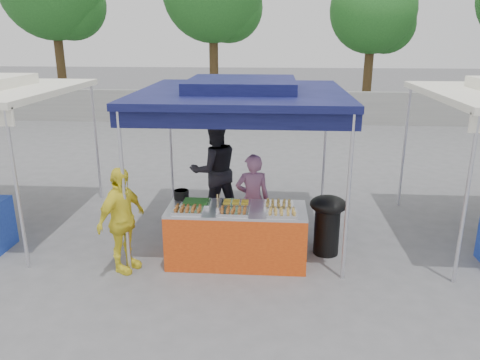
# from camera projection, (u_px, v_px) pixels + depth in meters

# --- Properties ---
(ground_plane) EXTENTS (80.00, 80.00, 0.00)m
(ground_plane) POSITION_uv_depth(u_px,v_px,m) (237.00, 258.00, 7.06)
(ground_plane) COLOR slate
(back_wall) EXTENTS (40.00, 0.25, 1.20)m
(back_wall) POSITION_uv_depth(u_px,v_px,m) (260.00, 107.00, 17.34)
(back_wall) COLOR gray
(back_wall) RESTS_ON ground_plane
(main_canopy) EXTENTS (3.20, 3.20, 2.57)m
(main_canopy) POSITION_uv_depth(u_px,v_px,m) (242.00, 92.00, 7.27)
(main_canopy) COLOR silver
(main_canopy) RESTS_ON ground_plane
(tree_2) EXTENTS (3.43, 3.36, 5.77)m
(tree_2) POSITION_uv_depth(u_px,v_px,m) (376.00, 14.00, 18.35)
(tree_2) COLOR #49351C
(tree_2) RESTS_ON ground_plane
(vendor_table) EXTENTS (2.00, 0.80, 0.85)m
(vendor_table) POSITION_uv_depth(u_px,v_px,m) (237.00, 235.00, 6.84)
(vendor_table) COLOR #DA4713
(vendor_table) RESTS_ON ground_plane
(food_tray_fl) EXTENTS (0.42, 0.30, 0.07)m
(food_tray_fl) POSITION_uv_depth(u_px,v_px,m) (188.00, 210.00, 6.52)
(food_tray_fl) COLOR white
(food_tray_fl) RESTS_ON vendor_table
(food_tray_fm) EXTENTS (0.42, 0.30, 0.07)m
(food_tray_fm) POSITION_uv_depth(u_px,v_px,m) (233.00, 212.00, 6.47)
(food_tray_fm) COLOR white
(food_tray_fm) RESTS_ON vendor_table
(food_tray_fr) EXTENTS (0.42, 0.30, 0.07)m
(food_tray_fr) POSITION_uv_depth(u_px,v_px,m) (282.00, 213.00, 6.43)
(food_tray_fr) COLOR white
(food_tray_fr) RESTS_ON vendor_table
(food_tray_bl) EXTENTS (0.42, 0.30, 0.07)m
(food_tray_bl) POSITION_uv_depth(u_px,v_px,m) (196.00, 203.00, 6.81)
(food_tray_bl) COLOR white
(food_tray_bl) RESTS_ON vendor_table
(food_tray_bm) EXTENTS (0.42, 0.30, 0.07)m
(food_tray_bm) POSITION_uv_depth(u_px,v_px,m) (236.00, 203.00, 6.80)
(food_tray_bm) COLOR white
(food_tray_bm) RESTS_ON vendor_table
(food_tray_br) EXTENTS (0.42, 0.30, 0.07)m
(food_tray_br) POSITION_uv_depth(u_px,v_px,m) (278.00, 205.00, 6.73)
(food_tray_br) COLOR white
(food_tray_br) RESTS_ON vendor_table
(cooking_pot) EXTENTS (0.23, 0.23, 0.13)m
(cooking_pot) POSITION_uv_depth(u_px,v_px,m) (181.00, 194.00, 7.06)
(cooking_pot) COLOR black
(cooking_pot) RESTS_ON vendor_table
(skewer_cup) EXTENTS (0.08, 0.08, 0.09)m
(skewer_cup) POSITION_uv_depth(u_px,v_px,m) (218.00, 210.00, 6.48)
(skewer_cup) COLOR silver
(skewer_cup) RESTS_ON vendor_table
(wok_burner) EXTENTS (0.55, 0.55, 0.93)m
(wok_burner) POSITION_uv_depth(u_px,v_px,m) (327.00, 220.00, 7.06)
(wok_burner) COLOR black
(wok_burner) RESTS_ON ground_plane
(crate_left) EXTENTS (0.52, 0.36, 0.31)m
(crate_left) POSITION_uv_depth(u_px,v_px,m) (207.00, 232.00, 7.60)
(crate_left) COLOR #162EB7
(crate_left) RESTS_ON ground_plane
(crate_right) EXTENTS (0.46, 0.32, 0.28)m
(crate_right) POSITION_uv_depth(u_px,v_px,m) (267.00, 233.00, 7.62)
(crate_right) COLOR #162EB7
(crate_right) RESTS_ON ground_plane
(crate_stacked) EXTENTS (0.45, 0.32, 0.27)m
(crate_stacked) POSITION_uv_depth(u_px,v_px,m) (267.00, 217.00, 7.54)
(crate_stacked) COLOR #162EB7
(crate_stacked) RESTS_ON crate_right
(vendor_woman) EXTENTS (0.59, 0.44, 1.48)m
(vendor_woman) POSITION_uv_depth(u_px,v_px,m) (252.00, 199.00, 7.37)
(vendor_woman) COLOR #9B6289
(vendor_woman) RESTS_ON ground_plane
(helper_man) EXTENTS (1.10, 1.01, 1.83)m
(helper_man) POSITION_uv_depth(u_px,v_px,m) (215.00, 170.00, 8.30)
(helper_man) COLOR black
(helper_man) RESTS_ON ground_plane
(customer_person) EXTENTS (0.70, 0.97, 1.52)m
(customer_person) POSITION_uv_depth(u_px,v_px,m) (122.00, 220.00, 6.50)
(customer_person) COLOR yellow
(customer_person) RESTS_ON ground_plane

